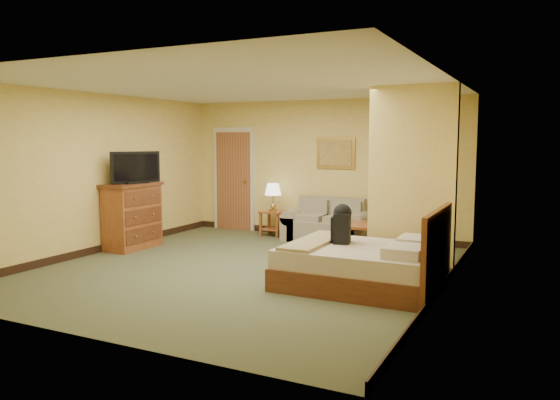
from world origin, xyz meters
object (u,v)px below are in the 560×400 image
Objects in this scene: loveseat at (327,227)px; coffee_table at (355,232)px; dresser at (132,216)px; bed at (364,265)px.

loveseat is 1.09m from coffee_table.
loveseat is at bearing 37.24° from dresser.
loveseat is 1.65× the size of coffee_table.
loveseat is 0.80× the size of bed.
dresser reaches higher than bed.
coffee_table is 3.77m from dresser.
coffee_table is 0.49× the size of bed.
dresser reaches higher than coffee_table.
dresser is at bearing 171.74° from bed.
coffee_table is at bearing -43.72° from loveseat.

